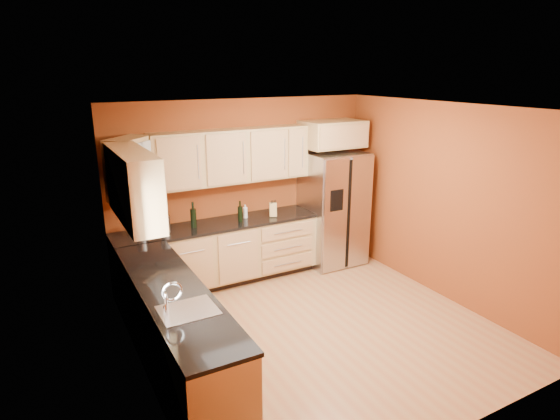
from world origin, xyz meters
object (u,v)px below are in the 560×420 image
object	(u,v)px
refrigerator	(333,208)
wine_bottle_a	(193,215)
soap_dispenser	(245,211)
knife_block	(273,210)
canister_left	(165,225)

from	to	relation	value
refrigerator	wine_bottle_a	bearing A→B (deg)	178.28
refrigerator	soap_dispenser	bearing A→B (deg)	175.16
refrigerator	wine_bottle_a	world-z (taller)	refrigerator
soap_dispenser	wine_bottle_a	bearing A→B (deg)	-176.00
knife_block	soap_dispenser	size ratio (longest dim) A/B	1.05
wine_bottle_a	soap_dispenser	world-z (taller)	wine_bottle_a
canister_left	soap_dispenser	world-z (taller)	canister_left
canister_left	knife_block	bearing A→B (deg)	-1.93
wine_bottle_a	knife_block	distance (m)	1.19
soap_dispenser	knife_block	bearing A→B (deg)	-18.94
refrigerator	canister_left	size ratio (longest dim) A/B	8.33
canister_left	knife_block	xyz separation A→B (m)	(1.58, -0.05, -0.00)
canister_left	soap_dispenser	size ratio (longest dim) A/B	1.08
canister_left	knife_block	size ratio (longest dim) A/B	1.04
canister_left	soap_dispenser	distance (m)	1.20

